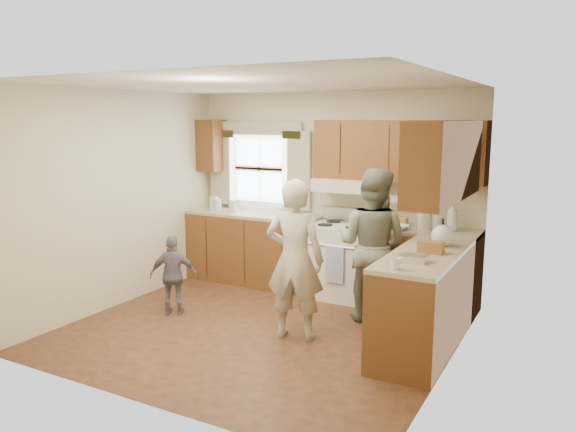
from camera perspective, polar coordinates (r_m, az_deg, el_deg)
The scene contains 6 objects.
room at distance 5.63m, azimuth -2.84°, elevation 0.47°, with size 3.80×3.80×3.80m.
kitchen_fixtures at distance 6.39m, azimuth 6.97°, elevation -2.21°, with size 3.80×2.25×2.15m.
stove at distance 6.92m, azimuth 5.58°, elevation -4.42°, with size 0.76×0.67×1.07m.
woman_left at distance 5.52m, azimuth 0.70°, elevation -4.46°, with size 0.59×0.38×1.61m, color beige.
woman_right at distance 6.09m, azimuth 8.55°, elevation -2.95°, with size 0.81×0.63×1.66m, color #213D22.
child at distance 6.40m, azimuth -11.55°, elevation -5.93°, with size 0.53×0.22×0.90m, color slate.
Camera 1 is at (2.90, -4.74, 2.18)m, focal length 35.00 mm.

